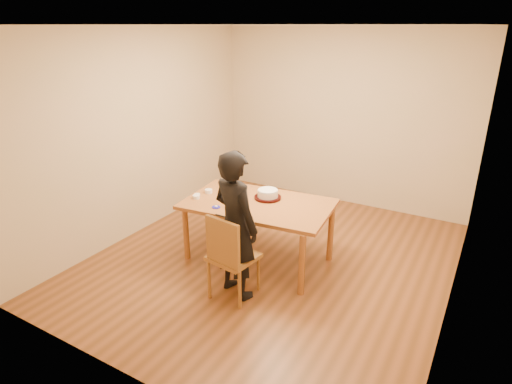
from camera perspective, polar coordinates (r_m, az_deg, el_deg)
The scene contains 16 objects.
room_shell at distance 5.10m, azimuth 4.20°, elevation 6.00°, with size 4.00×4.50×2.70m.
dining_table at distance 5.04m, azimuth 0.28°, elevation -1.62°, with size 1.71×1.01×0.04m, color brown.
dining_chair at distance 4.50m, azimuth -3.00°, elevation -8.64°, with size 0.44×0.44×0.04m, color brown.
cake_plate at distance 5.14m, azimuth 1.57°, elevation -0.73°, with size 0.32×0.32×0.02m, color #B60C0F.
cake at distance 5.12m, azimuth 1.57°, elevation -0.20°, with size 0.25×0.25×0.08m, color white.
frosting_dome at distance 5.10m, azimuth 1.58°, elevation 0.34°, with size 0.24×0.24×0.03m, color white.
frosting_tub at distance 4.89m, azimuth -3.41°, elevation -1.69°, with size 0.08×0.08×0.07m, color white.
frosting_lid at distance 4.91m, azimuth -5.34°, elevation -2.02°, with size 0.10×0.10×0.01m, color #1A189C.
frosting_dollop at distance 4.90m, azimuth -5.34°, elevation -1.88°, with size 0.04×0.04×0.02m, color white.
ramekin_green at distance 5.19m, azimuth -7.99°, elevation -0.64°, with size 0.08×0.08×0.04m, color white.
ramekin_yellow at distance 5.34m, azimuth -6.34°, elevation 0.12°, with size 0.09×0.09×0.04m, color white.
ramekin_multi at distance 5.24m, azimuth -7.86°, elevation -0.43°, with size 0.07×0.07×0.04m, color white.
candy_box_pink at distance 5.61m, azimuth -4.09°, elevation 1.12°, with size 0.12×0.06×0.02m, color #C22D6B.
candy_box_green at distance 5.61m, azimuth -4.11°, elevation 1.32°, with size 0.14×0.07×0.02m, color #3D961B.
spatula at distance 4.68m, azimuth -4.53°, elevation -3.22°, with size 0.18×0.02×0.01m, color black.
person at distance 4.37m, azimuth -2.77°, elevation -4.47°, with size 0.58×0.38×1.59m, color black.
Camera 1 is at (2.13, -4.09, 2.70)m, focal length 30.00 mm.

